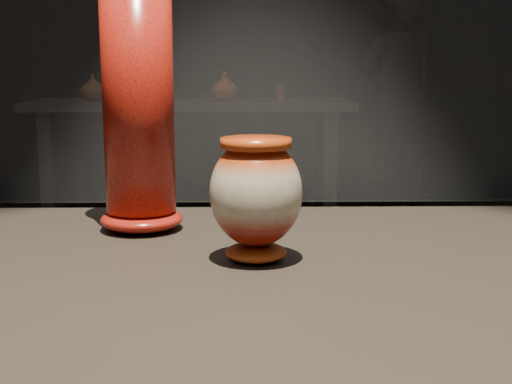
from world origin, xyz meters
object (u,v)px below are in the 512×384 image
at_px(tall_vase, 138,103).
at_px(back_shelf, 191,143).
at_px(visitor, 397,103).
at_px(main_vase, 256,194).

distance_m(tall_vase, back_shelf, 3.43).
distance_m(tall_vase, visitor, 4.30).
bearing_deg(main_vase, tall_vase, 134.96).
height_order(back_shelf, visitor, visitor).
bearing_deg(main_vase, back_shelf, 95.45).
relative_size(tall_vase, back_shelf, 0.20).
relative_size(main_vase, back_shelf, 0.08).
relative_size(main_vase, tall_vase, 0.40).
relative_size(back_shelf, visitor, 1.19).
xyz_separation_m(main_vase, back_shelf, (-0.34, 3.56, -0.35)).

